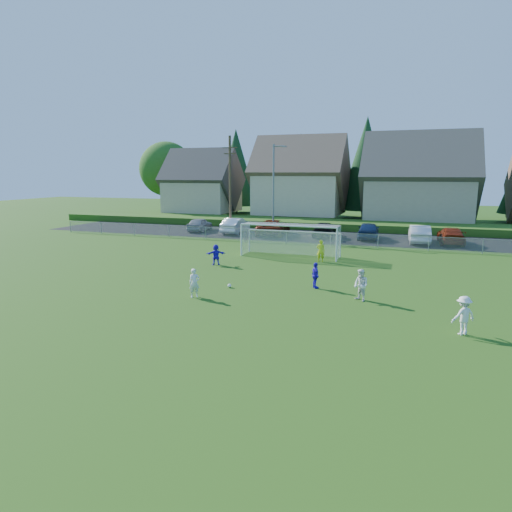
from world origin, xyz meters
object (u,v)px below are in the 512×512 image
object	(u,v)px
goalkeeper	(321,251)
car_b	(235,225)
player_blue_a	(315,275)
soccer_goal	(291,235)
car_e	(368,230)
car_g	(451,236)
player_white_a	(194,283)
player_white_c	(463,315)
soccer_ball	(229,286)
car_d	(324,230)
car_a	(200,224)
car_f	(419,234)
player_white_b	(361,285)
car_c	(273,227)
player_blue_b	(216,255)

from	to	relation	value
goalkeeper	car_b	distance (m)	17.09
player_blue_a	soccer_goal	bearing A→B (deg)	-10.26
car_e	car_g	world-z (taller)	car_e
soccer_goal	car_g	bearing A→B (deg)	41.39
player_white_a	player_white_c	xyz separation A→B (m)	(12.49, -1.42, 0.04)
soccer_ball	car_d	xyz separation A→B (m)	(1.12, 21.65, 0.62)
player_white_a	car_d	distance (m)	24.15
car_d	player_blue_a	bearing A→B (deg)	93.94
player_white_c	car_e	size ratio (longest dim) A/B	0.32
car_a	car_e	distance (m)	17.96
car_d	car_f	distance (m)	8.91
car_b	player_white_c	bearing A→B (deg)	125.89
car_g	player_white_a	bearing A→B (deg)	57.85
goalkeeper	soccer_goal	size ratio (longest dim) A/B	0.21
car_f	car_b	bearing A→B (deg)	-5.67
player_blue_a	car_b	size ratio (longest dim) A/B	0.30
player_white_a	car_e	distance (m)	25.00
player_white_a	car_d	bearing A→B (deg)	44.96
player_white_b	car_a	world-z (taller)	player_white_b
goalkeeper	car_c	size ratio (longest dim) A/B	0.28
player_blue_b	car_d	xyz separation A→B (m)	(4.44, 16.09, 0.01)
player_blue_b	player_blue_a	bearing A→B (deg)	123.72
player_white_a	car_g	size ratio (longest dim) A/B	0.29
soccer_goal	car_f	bearing A→B (deg)	47.90
player_blue_a	soccer_goal	world-z (taller)	soccer_goal
player_white_a	car_f	world-z (taller)	car_f
player_blue_b	car_c	world-z (taller)	car_c
player_white_c	car_f	xyz separation A→B (m)	(-1.58, 24.65, 0.03)
player_blue_b	soccer_goal	distance (m)	6.45
car_e	car_g	bearing A→B (deg)	170.37
soccer_ball	goalkeeper	xyz separation A→B (m)	(3.30, 9.05, 0.69)
player_white_b	soccer_goal	bearing A→B (deg)	160.93
player_white_c	car_g	bearing A→B (deg)	-127.38
player_white_c	car_b	bearing A→B (deg)	-86.89
goalkeeper	car_f	bearing A→B (deg)	-126.42
car_d	car_g	distance (m)	11.54
soccer_ball	goalkeeper	world-z (taller)	goalkeeper
player_blue_a	goalkeeper	world-z (taller)	goalkeeper
car_c	player_blue_a	bearing A→B (deg)	108.70
player_white_b	car_c	bearing A→B (deg)	157.35
player_white_b	car_b	xyz separation A→B (m)	(-15.51, 21.88, 0.00)
soccer_ball	player_white_b	world-z (taller)	player_white_b
soccer_ball	car_f	distance (m)	23.09
soccer_ball	car_e	xyz separation A→B (m)	(5.37, 21.77, 0.71)
soccer_goal	goalkeeper	bearing A→B (deg)	-29.53
car_c	car_e	distance (m)	9.41
car_b	car_e	xyz separation A→B (m)	(13.67, 0.18, 0.02)
player_white_c	player_blue_a	distance (m)	8.79
car_g	soccer_ball	bearing A→B (deg)	56.90
player_white_b	player_blue_b	xyz separation A→B (m)	(-10.51, 5.85, -0.08)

